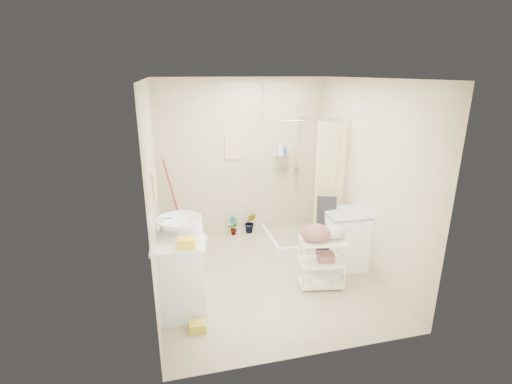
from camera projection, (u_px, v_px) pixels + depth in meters
floor at (266, 274)px, 5.14m from camera, size 3.20×3.20×0.00m
ceiling at (268, 78)px, 4.34m from camera, size 2.80×3.20×0.04m
wall_back at (242, 158)px, 6.22m from camera, size 2.80×0.04×2.60m
wall_front at (315, 236)px, 3.26m from camera, size 2.80×0.04×2.60m
wall_left at (154, 192)px, 4.43m from camera, size 0.04×3.20×2.60m
wall_right at (366, 178)px, 5.05m from camera, size 0.04×3.20×2.60m
vanity at (180, 268)px, 4.41m from camera, size 0.62×1.05×0.91m
sink at (180, 225)px, 4.25m from camera, size 0.66×0.66×0.18m
counter_basket at (187, 243)px, 3.90m from camera, size 0.21×0.17×0.10m
floor_basket at (198, 325)px, 4.00m from camera, size 0.27×0.21×0.14m
toilet at (186, 241)px, 5.39m from camera, size 0.68×0.43×0.66m
mop at (171, 199)px, 6.03m from camera, size 0.16×0.16×1.39m
potted_plant_a at (233, 226)px, 6.33m from camera, size 0.21×0.18×0.34m
potted_plant_b at (250, 223)px, 6.42m from camera, size 0.23×0.20×0.37m
hanging_towel at (233, 147)px, 6.11m from camera, size 0.28×0.03×0.42m
towel_ring at (154, 183)px, 4.20m from camera, size 0.04×0.22×0.34m
tp_holder at (161, 235)px, 4.66m from camera, size 0.08×0.12×0.14m
shower at (301, 177)px, 5.98m from camera, size 1.10×1.10×2.10m
shampoo_bottle_a at (281, 148)px, 6.24m from camera, size 0.13×0.13×0.25m
shampoo_bottle_b at (284, 150)px, 6.28m from camera, size 0.10×0.10×0.17m
washing_machine at (343, 239)px, 5.28m from camera, size 0.58×0.60×0.81m
laundry_rack at (322, 258)px, 4.75m from camera, size 0.62×0.43×0.79m
ironing_board at (326, 232)px, 5.21m from camera, size 0.30×0.11×1.05m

